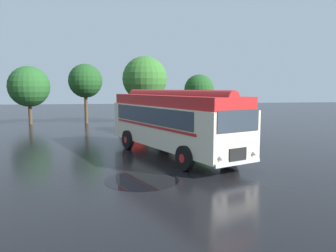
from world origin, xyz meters
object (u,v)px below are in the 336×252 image
object	(u,v)px
vintage_bus	(172,120)
car_mid_left	(168,120)
car_near_left	(132,120)
car_mid_right	(195,119)

from	to	relation	value
vintage_bus	car_mid_left	size ratio (longest dim) A/B	2.39
car_mid_left	vintage_bus	bearing A→B (deg)	-97.32
vintage_bus	car_mid_left	xyz separation A→B (m)	(1.35, 10.48, -1.05)
car_near_left	car_mid_left	bearing A→B (deg)	-4.71
car_mid_left	car_mid_right	size ratio (longest dim) A/B	1.00
vintage_bus	car_mid_left	bearing A→B (deg)	82.68
car_mid_left	car_mid_right	bearing A→B (deg)	8.12
vintage_bus	car_near_left	xyz separation A→B (m)	(-1.64, 10.73, -1.05)
car_near_left	car_mid_right	xyz separation A→B (m)	(5.50, 0.11, 0.00)
car_mid_left	car_mid_right	xyz separation A→B (m)	(2.51, 0.36, 0.00)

